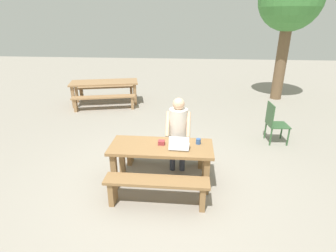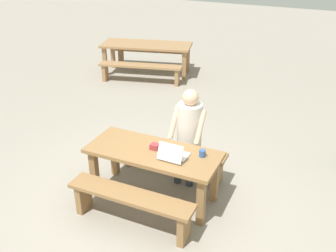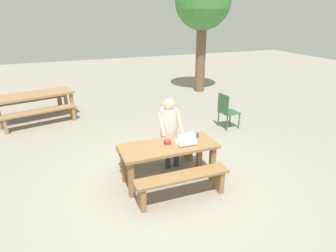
{
  "view_description": "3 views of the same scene",
  "coord_description": "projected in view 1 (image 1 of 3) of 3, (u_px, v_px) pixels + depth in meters",
  "views": [
    {
      "loc": [
        0.46,
        -3.87,
        2.64
      ],
      "look_at": [
        0.09,
        0.25,
        0.95
      ],
      "focal_mm": 28.41,
      "sensor_mm": 36.0,
      "label": 1
    },
    {
      "loc": [
        1.9,
        -3.72,
        3.17
      ],
      "look_at": [
        0.09,
        0.25,
        0.95
      ],
      "focal_mm": 41.45,
      "sensor_mm": 36.0,
      "label": 2
    },
    {
      "loc": [
        -1.64,
        -4.19,
        2.84
      ],
      "look_at": [
        0.09,
        0.25,
        0.95
      ],
      "focal_mm": 30.77,
      "sensor_mm": 36.0,
      "label": 3
    }
  ],
  "objects": [
    {
      "name": "tree_left",
      "position": [
        291.0,
        1.0,
        8.21
      ],
      "size": [
        1.96,
        1.96,
        4.18
      ],
      "color": "brown",
      "rests_on": "ground"
    },
    {
      "name": "picnic_table_mid",
      "position": [
        104.0,
        85.0,
        8.56
      ],
      "size": [
        2.25,
        1.29,
        0.74
      ],
      "rotation": [
        0.0,
        0.0,
        0.24
      ],
      "color": "#9E754C",
      "rests_on": "ground"
    },
    {
      "name": "bench_mid_north",
      "position": [
        106.0,
        89.0,
        9.26
      ],
      "size": [
        1.92,
        0.75,
        0.43
      ],
      "rotation": [
        0.0,
        0.0,
        0.24
      ],
      "color": "#9E754C",
      "rests_on": "ground"
    },
    {
      "name": "ground_plane",
      "position": [
        162.0,
        182.0,
        4.61
      ],
      "size": [
        30.0,
        30.0,
        0.0
      ],
      "primitive_type": "plane",
      "color": "gray"
    },
    {
      "name": "plastic_chair",
      "position": [
        274.0,
        122.0,
        5.92
      ],
      "size": [
        0.47,
        0.47,
        0.92
      ],
      "rotation": [
        0.0,
        0.0,
        1.64
      ],
      "color": "#335933",
      "rests_on": "ground"
    },
    {
      "name": "coffee_mug",
      "position": [
        198.0,
        141.0,
        4.39
      ],
      "size": [
        0.08,
        0.08,
        0.09
      ],
      "color": "#335693",
      "rests_on": "picnic_table_front"
    },
    {
      "name": "bench_far",
      "position": [
        165.0,
        149.0,
        5.04
      ],
      "size": [
        1.55,
        0.3,
        0.45
      ],
      "color": "olive",
      "rests_on": "ground"
    },
    {
      "name": "laptop",
      "position": [
        179.0,
        145.0,
        4.25
      ],
      "size": [
        0.33,
        0.32,
        0.22
      ],
      "rotation": [
        0.0,
        0.0,
        3.11
      ],
      "color": "silver",
      "rests_on": "picnic_table_front"
    },
    {
      "name": "bench_near",
      "position": [
        157.0,
        186.0,
        3.93
      ],
      "size": [
        1.55,
        0.3,
        0.45
      ],
      "color": "olive",
      "rests_on": "ground"
    },
    {
      "name": "bench_mid_south",
      "position": [
        104.0,
        99.0,
        8.1
      ],
      "size": [
        1.92,
        0.75,
        0.43
      ],
      "rotation": [
        0.0,
        0.0,
        0.24
      ],
      "color": "#9E754C",
      "rests_on": "ground"
    },
    {
      "name": "small_pouch",
      "position": [
        162.0,
        143.0,
        4.37
      ],
      "size": [
        0.1,
        0.09,
        0.07
      ],
      "color": "#993338",
      "rests_on": "picnic_table_front"
    },
    {
      "name": "person_seated",
      "position": [
        178.0,
        128.0,
        4.82
      ],
      "size": [
        0.44,
        0.42,
        1.34
      ],
      "color": "#333847",
      "rests_on": "ground"
    },
    {
      "name": "picnic_table_front",
      "position": [
        161.0,
        152.0,
        4.39
      ],
      "size": [
        1.69,
        0.7,
        0.7
      ],
      "color": "olive",
      "rests_on": "ground"
    }
  ]
}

